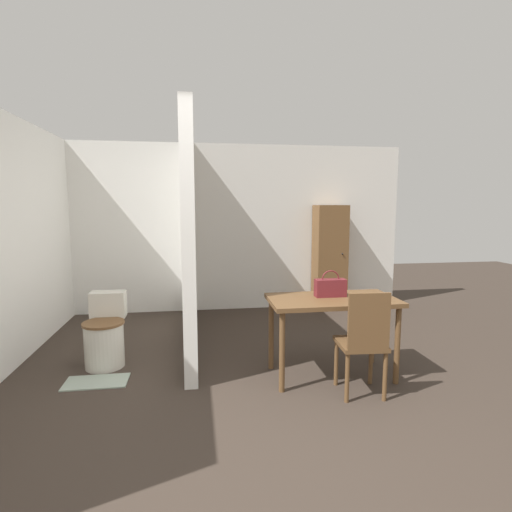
% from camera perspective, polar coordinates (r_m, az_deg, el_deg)
% --- Properties ---
extents(ground_plane, '(16.00, 16.00, 0.00)m').
position_cam_1_polar(ground_plane, '(2.66, 3.42, -29.82)').
color(ground_plane, '#382D26').
extents(wall_back, '(5.46, 0.12, 2.50)m').
position_cam_1_polar(wall_back, '(6.11, -4.34, 4.00)').
color(wall_back, white).
rests_on(wall_back, ground_plane).
extents(partition_wall, '(0.12, 2.67, 2.50)m').
position_cam_1_polar(partition_wall, '(4.70, -9.36, 2.91)').
color(partition_wall, white).
rests_on(partition_wall, ground_plane).
extents(dining_table, '(1.17, 0.62, 0.75)m').
position_cam_1_polar(dining_table, '(3.79, 10.83, -7.28)').
color(dining_table, brown).
rests_on(dining_table, ground_plane).
extents(wooden_chair, '(0.40, 0.40, 0.91)m').
position_cam_1_polar(wooden_chair, '(3.50, 15.10, -11.52)').
color(wooden_chair, brown).
rests_on(wooden_chair, ground_plane).
extents(toilet, '(0.40, 0.55, 0.71)m').
position_cam_1_polar(toilet, '(4.35, -20.75, -10.59)').
color(toilet, silver).
rests_on(toilet, ground_plane).
extents(handbag, '(0.29, 0.11, 0.25)m').
position_cam_1_polar(handbag, '(3.81, 10.57, -4.42)').
color(handbag, maroon).
rests_on(handbag, dining_table).
extents(wooden_cabinet, '(0.47, 0.39, 1.60)m').
position_cam_1_polar(wooden_cabinet, '(6.22, 10.48, -0.22)').
color(wooden_cabinet, brown).
rests_on(wooden_cabinet, ground_plane).
extents(bath_mat, '(0.56, 0.30, 0.01)m').
position_cam_1_polar(bath_mat, '(4.07, -21.84, -16.35)').
color(bath_mat, '#99A899').
rests_on(bath_mat, ground_plane).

